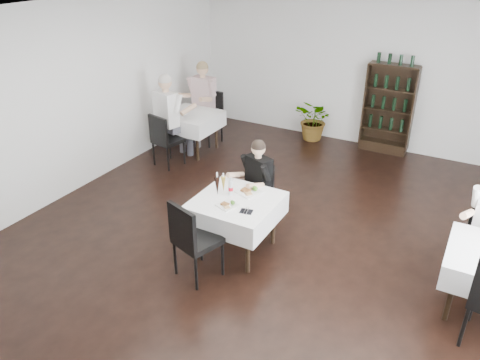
# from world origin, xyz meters

# --- Properties ---
(room_shell) EXTENTS (9.00, 9.00, 9.00)m
(room_shell) POSITION_xyz_m (0.00, 0.00, 1.50)
(room_shell) COLOR black
(room_shell) RESTS_ON ground
(wine_shelf) EXTENTS (0.90, 0.28, 1.75)m
(wine_shelf) POSITION_xyz_m (0.60, 4.31, 0.85)
(wine_shelf) COLOR black
(wine_shelf) RESTS_ON ground
(main_table) EXTENTS (1.03, 1.03, 0.77)m
(main_table) POSITION_xyz_m (-0.30, 0.00, 0.62)
(main_table) COLOR black
(main_table) RESTS_ON ground
(left_table) EXTENTS (0.98, 0.98, 0.77)m
(left_table) POSITION_xyz_m (-2.70, 2.50, 0.62)
(left_table) COLOR black
(left_table) RESTS_ON ground
(potted_tree) EXTENTS (0.96, 0.90, 0.87)m
(potted_tree) POSITION_xyz_m (-0.80, 4.20, 0.43)
(potted_tree) COLOR #27521C
(potted_tree) RESTS_ON ground
(main_chair_far) EXTENTS (0.47, 0.48, 0.95)m
(main_chair_far) POSITION_xyz_m (-0.35, 0.67, 0.54)
(main_chair_far) COLOR black
(main_chair_far) RESTS_ON ground
(main_chair_near) EXTENTS (0.60, 0.60, 1.05)m
(main_chair_near) POSITION_xyz_m (-0.47, -0.78, 0.60)
(main_chair_near) COLOR black
(main_chair_near) RESTS_ON ground
(left_chair_far) EXTENTS (0.53, 0.54, 1.05)m
(left_chair_far) POSITION_xyz_m (-2.66, 3.09, 0.60)
(left_chair_far) COLOR black
(left_chair_far) RESTS_ON ground
(left_chair_near) EXTENTS (0.54, 0.54, 1.00)m
(left_chair_near) POSITION_xyz_m (-2.73, 1.66, 0.57)
(left_chair_near) COLOR black
(left_chair_near) RESTS_ON ground
(diner_main) EXTENTS (0.59, 0.62, 1.34)m
(diner_main) POSITION_xyz_m (-0.36, 0.62, 0.78)
(diner_main) COLOR #42424A
(diner_main) RESTS_ON ground
(diner_left_far) EXTENTS (0.63, 0.63, 1.64)m
(diner_left_far) POSITION_xyz_m (-2.82, 3.02, 0.95)
(diner_left_far) COLOR #42424A
(diner_left_far) RESTS_ON ground
(diner_left_near) EXTENTS (0.69, 0.73, 1.65)m
(diner_left_near) POSITION_xyz_m (-2.81, 2.01, 0.96)
(diner_left_near) COLOR #42424A
(diner_left_near) RESTS_ON ground
(plate_far) EXTENTS (0.37, 0.37, 0.09)m
(plate_far) POSITION_xyz_m (-0.24, 0.24, 0.79)
(plate_far) COLOR white
(plate_far) RESTS_ON main_table
(plate_near) EXTENTS (0.30, 0.30, 0.07)m
(plate_near) POSITION_xyz_m (-0.31, -0.20, 0.79)
(plate_near) COLOR white
(plate_near) RESTS_ON main_table
(pilsner_dark) EXTENTS (0.08, 0.08, 0.33)m
(pilsner_dark) POSITION_xyz_m (-0.58, -0.01, 0.90)
(pilsner_dark) COLOR black
(pilsner_dark) RESTS_ON main_table
(pilsner_lager) EXTENTS (0.06, 0.06, 0.27)m
(pilsner_lager) POSITION_xyz_m (-0.55, 0.10, 0.88)
(pilsner_lager) COLOR gold
(pilsner_lager) RESTS_ON main_table
(coke_bottle) EXTENTS (0.06, 0.06, 0.25)m
(coke_bottle) POSITION_xyz_m (-0.43, 0.08, 0.87)
(coke_bottle) COLOR silver
(coke_bottle) RESTS_ON main_table
(napkin_cutlery) EXTENTS (0.17, 0.17, 0.02)m
(napkin_cutlery) POSITION_xyz_m (-0.04, -0.21, 0.78)
(napkin_cutlery) COLOR black
(napkin_cutlery) RESTS_ON main_table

